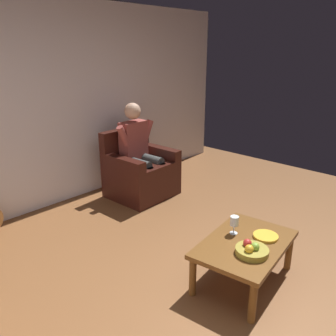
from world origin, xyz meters
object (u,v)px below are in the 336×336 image
at_px(person_seated, 139,147).
at_px(wine_glass_near, 234,222).
at_px(armchair, 140,173).
at_px(fruit_bowl, 252,250).
at_px(decorative_dish, 266,236).
at_px(coffee_table, 245,248).

relative_size(person_seated, wine_glass_near, 7.58).
xyz_separation_m(armchair, fruit_bowl, (0.82, 2.20, 0.10)).
xyz_separation_m(armchair, decorative_dish, (0.51, 2.16, 0.08)).
xyz_separation_m(person_seated, fruit_bowl, (0.82, 2.20, -0.26)).
relative_size(person_seated, decorative_dish, 5.88).
bearing_deg(person_seated, fruit_bowl, 67.96).
bearing_deg(wine_glass_near, decorative_dish, 117.88).
relative_size(armchair, wine_glass_near, 5.39).
xyz_separation_m(armchair, coffee_table, (0.70, 2.07, 0.01)).
distance_m(coffee_table, fruit_bowl, 0.20).
bearing_deg(fruit_bowl, armchair, -110.41).
bearing_deg(armchair, person_seated, 90.00).
height_order(armchair, wine_glass_near, armchair).
height_order(wine_glass_near, decorative_dish, wine_glass_near).
distance_m(armchair, coffee_table, 2.19).
height_order(coffee_table, wine_glass_near, wine_glass_near).
bearing_deg(wine_glass_near, fruit_bowl, 57.28).
relative_size(armchair, person_seated, 0.71).
height_order(coffee_table, fruit_bowl, fruit_bowl).
bearing_deg(armchair, wine_glass_near, 70.02).
relative_size(armchair, fruit_bowl, 3.39).
distance_m(coffee_table, decorative_dish, 0.22).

